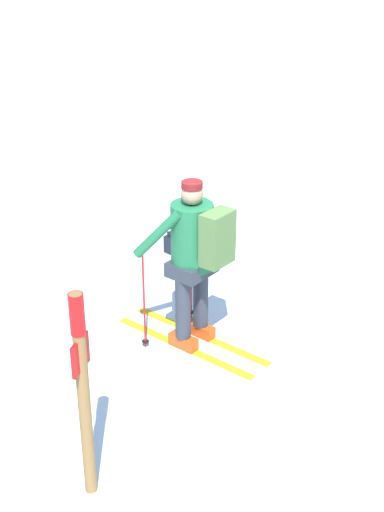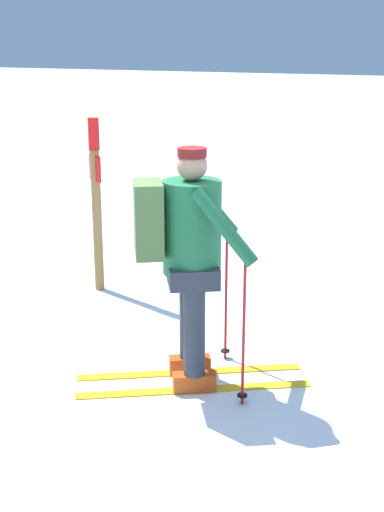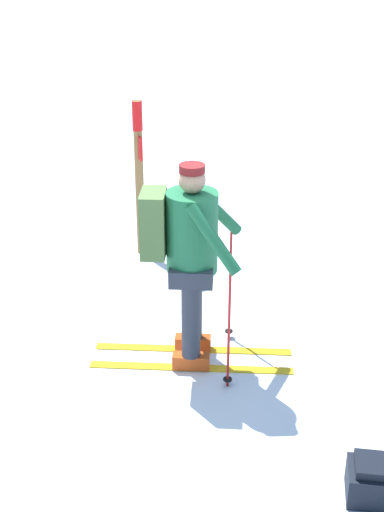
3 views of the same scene
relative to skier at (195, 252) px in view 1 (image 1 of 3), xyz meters
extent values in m
plane|color=white|center=(-0.27, -0.26, -1.00)|extent=(80.00, 80.00, 0.00)
cube|color=gold|center=(-0.04, 0.14, -0.99)|extent=(1.49, 0.89, 0.01)
cube|color=#C64714|center=(-0.04, 0.14, -0.93)|extent=(0.32, 0.24, 0.12)
cylinder|color=#2D333D|center=(-0.04, 0.14, -0.52)|extent=(0.15, 0.15, 0.70)
cube|color=gold|center=(0.10, -0.10, -0.99)|extent=(1.49, 0.89, 0.01)
cube|color=#C64714|center=(0.10, -0.10, -0.93)|extent=(0.32, 0.24, 0.12)
cylinder|color=#2D333D|center=(0.10, -0.10, -0.52)|extent=(0.15, 0.15, 0.70)
cube|color=#2D333D|center=(0.03, 0.02, -0.17)|extent=(0.50, 0.54, 0.14)
cylinder|color=#1E663D|center=(0.03, 0.02, 0.15)|extent=(0.40, 0.40, 0.64)
sphere|color=tan|center=(0.03, 0.02, 0.57)|extent=(0.20, 0.20, 0.20)
cylinder|color=maroon|center=(0.03, 0.02, 0.66)|extent=(0.19, 0.19, 0.06)
cube|color=#4C6B38|center=(-0.23, -0.13, 0.22)|extent=(0.32, 0.37, 0.51)
cylinder|color=red|center=(0.11, 0.47, -0.47)|extent=(0.02, 0.02, 1.06)
cylinder|color=black|center=(0.11, 0.47, -0.94)|extent=(0.07, 0.07, 0.01)
cylinder|color=#1E663D|center=(0.04, 0.35, 0.23)|extent=(0.32, 0.44, 0.49)
cylinder|color=red|center=(0.46, -0.15, -0.47)|extent=(0.02, 0.02, 1.06)
cylinder|color=black|center=(0.46, -0.15, -0.94)|extent=(0.07, 0.07, 0.01)
cylinder|color=#1E663D|center=(0.32, -0.15, 0.23)|extent=(0.46, 0.09, 0.49)
cube|color=black|center=(1.89, -0.64, -0.89)|extent=(0.55, 0.45, 0.22)
cube|color=black|center=(1.89, -0.64, -0.75)|extent=(0.46, 0.37, 0.06)
cylinder|color=olive|center=(-1.56, 1.46, -0.17)|extent=(0.09, 0.09, 1.66)
cylinder|color=red|center=(-1.56, 1.46, 0.52)|extent=(0.10, 0.10, 0.30)
cube|color=red|center=(-1.56, 1.46, 0.20)|extent=(0.20, 0.17, 0.24)
camera|label=1|loc=(-5.53, 2.24, 2.89)|focal=50.00mm
camera|label=2|loc=(1.82, -4.25, 1.40)|focal=50.00mm
camera|label=3|loc=(2.72, -4.16, 2.34)|focal=50.00mm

